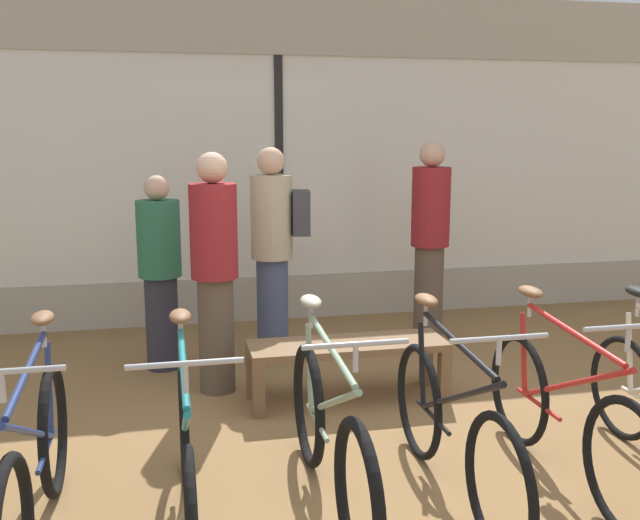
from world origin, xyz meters
The scene contains 12 objects.
ground_plane centered at (0.00, 0.00, 0.00)m, with size 24.00×24.00×0.00m, color olive.
shop_back_wall centered at (0.00, 3.26, 1.64)m, with size 12.00×0.08×3.20m.
bicycle_far_left centered at (-1.72, -0.51, 0.39)m, with size 0.46×1.77×1.03m.
bicycle_left centered at (-1.05, -0.52, 0.38)m, with size 0.46×1.69×1.01m.
bicycle_center_left centered at (-0.35, -0.46, 0.39)m, with size 0.46×1.78×1.03m.
bicycle_center_right centered at (0.30, -0.49, 0.38)m, with size 0.46×1.71×1.02m.
bicycle_right centered at (0.96, -0.45, 0.38)m, with size 0.46×1.73×1.02m.
display_bench centered at (0.12, 0.96, 0.35)m, with size 1.40×0.44×0.43m.
customer_near_rack centered at (1.19, 2.19, 0.95)m, with size 0.44×0.44×1.80m.
customer_by_window centered at (-1.16, 1.94, 0.81)m, with size 0.42×0.42×1.56m.
customer_mid_floor centered at (-0.78, 1.34, 0.92)m, with size 0.47×0.47×1.75m.
customer_near_bench centered at (-0.25, 1.97, 0.95)m, with size 0.51×0.38×1.76m.
Camera 1 is at (-1.10, -3.72, 1.91)m, focal length 40.00 mm.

